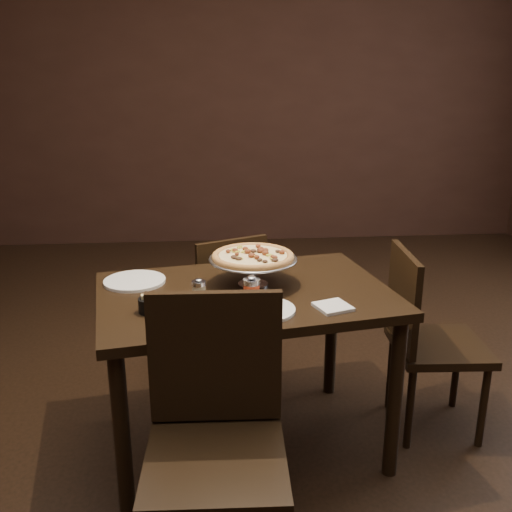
{
  "coord_description": "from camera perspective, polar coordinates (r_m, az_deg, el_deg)",
  "views": [
    {
      "loc": [
        -0.16,
        -2.11,
        1.59
      ],
      "look_at": [
        0.03,
        0.14,
        0.88
      ],
      "focal_mm": 40.0,
      "sensor_mm": 36.0,
      "label": 1
    }
  ],
  "objects": [
    {
      "name": "chair_side",
      "position": [
        2.72,
        16.55,
        -7.56
      ],
      "size": [
        0.43,
        0.43,
        0.87
      ],
      "rotation": [
        0.0,
        0.0,
        1.52
      ],
      "color": "black",
      "rests_on": "ground"
    },
    {
      "name": "dining_table",
      "position": [
        2.4,
        -1.09,
        -5.71
      ],
      "size": [
        1.31,
        0.99,
        0.75
      ],
      "rotation": [
        0.0,
        0.0,
        0.17
      ],
      "color": "black",
      "rests_on": "ground"
    },
    {
      "name": "packet_caddy",
      "position": [
        2.19,
        -10.54,
        -4.78
      ],
      "size": [
        0.09,
        0.09,
        0.07
      ],
      "rotation": [
        0.0,
        0.0,
        0.17
      ],
      "color": "black",
      "rests_on": "dining_table"
    },
    {
      "name": "pizza_stand",
      "position": [
        2.39,
        -0.31,
        -0.08
      ],
      "size": [
        0.37,
        0.37,
        0.15
      ],
      "color": "silver",
      "rests_on": "dining_table"
    },
    {
      "name": "napkin_stack",
      "position": [
        2.21,
        7.7,
        -5.05
      ],
      "size": [
        0.16,
        0.16,
        0.01
      ],
      "primitive_type": "cube",
      "rotation": [
        0.0,
        0.0,
        0.33
      ],
      "color": "silver",
      "rests_on": "dining_table"
    },
    {
      "name": "chair_far",
      "position": [
        3.04,
        -3.25,
        -4.66
      ],
      "size": [
        0.51,
        0.51,
        0.83
      ],
      "rotation": [
        0.0,
        0.0,
        3.55
      ],
      "color": "black",
      "rests_on": "ground"
    },
    {
      "name": "serving_spatula",
      "position": [
        2.35,
        2.95,
        -0.54
      ],
      "size": [
        0.12,
        0.12,
        0.02
      ],
      "rotation": [
        0.0,
        0.0,
        -0.22
      ],
      "color": "silver",
      "rests_on": "pizza_stand"
    },
    {
      "name": "parmesan_shaker",
      "position": [
        2.25,
        -5.72,
        -3.49
      ],
      "size": [
        0.06,
        0.06,
        0.1
      ],
      "color": "beige",
      "rests_on": "dining_table"
    },
    {
      "name": "plate_left",
      "position": [
        2.51,
        -12.04,
        -2.46
      ],
      "size": [
        0.26,
        0.26,
        0.01
      ],
      "primitive_type": "cylinder",
      "color": "white",
      "rests_on": "dining_table"
    },
    {
      "name": "room",
      "position": [
        2.16,
        1.07,
        12.37
      ],
      "size": [
        6.04,
        7.04,
        2.84
      ],
      "color": "black",
      "rests_on": "ground"
    },
    {
      "name": "pepper_flake_shaker",
      "position": [
        2.21,
        -0.45,
        -3.5
      ],
      "size": [
        0.07,
        0.07,
        0.12
      ],
      "color": "maroon",
      "rests_on": "dining_table"
    },
    {
      "name": "chair_near",
      "position": [
        1.91,
        -4.06,
        -17.04
      ],
      "size": [
        0.46,
        0.46,
        0.94
      ],
      "rotation": [
        0.0,
        0.0,
        -0.04
      ],
      "color": "black",
      "rests_on": "ground"
    },
    {
      "name": "plate_near",
      "position": [
        2.16,
        0.65,
        -5.39
      ],
      "size": [
        0.25,
        0.25,
        0.01
      ],
      "primitive_type": "cylinder",
      "color": "white",
      "rests_on": "dining_table"
    }
  ]
}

